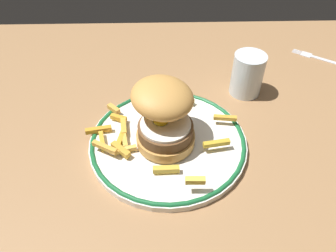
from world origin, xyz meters
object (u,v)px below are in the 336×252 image
(dinner_plate, at_px, (168,141))
(fork, at_px, (320,58))
(water_glass, at_px, (247,76))
(burger, at_px, (164,114))

(dinner_plate, relative_size, fork, 2.21)
(fork, bearing_deg, water_glass, -149.66)
(water_glass, height_order, fork, water_glass)
(water_glass, bearing_deg, dinner_plate, -137.95)
(dinner_plate, distance_m, fork, 0.46)
(burger, xyz_separation_m, water_glass, (0.17, 0.15, -0.03))
(water_glass, xyz_separation_m, fork, (0.21, 0.12, -0.04))
(water_glass, bearing_deg, burger, -139.71)
(fork, bearing_deg, dinner_plate, -144.05)
(dinner_plate, relative_size, water_glass, 3.14)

